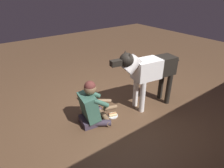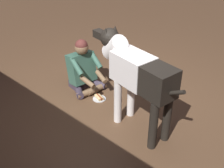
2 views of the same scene
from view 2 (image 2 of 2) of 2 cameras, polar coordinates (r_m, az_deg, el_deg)
The scene contains 4 objects.
ground_plane at distance 4.28m, azimuth 0.25°, elevation -3.95°, with size 13.53×13.53×0.00m, color brown.
person_sitting_on_floor at distance 4.50m, azimuth -5.72°, elevation 2.89°, with size 0.68×0.57×0.84m.
large_dog at distance 3.47m, azimuth 4.80°, elevation 2.20°, with size 1.54×0.46×1.23m.
hot_dog_on_plate at distance 4.37m, azimuth -2.54°, elevation -2.72°, with size 0.20×0.20×0.06m.
Camera 2 is at (-2.35, 2.60, 2.46)m, focal length 46.04 mm.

